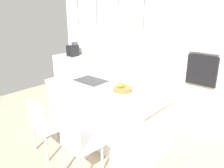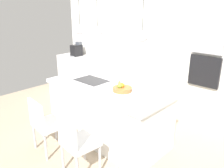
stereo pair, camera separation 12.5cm
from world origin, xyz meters
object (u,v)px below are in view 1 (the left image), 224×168
(microwave, at_px, (206,43))
(chair_near, at_px, (46,123))
(fruit_bowl, at_px, (122,88))
(coffee_machine, at_px, (73,50))
(oven, at_px, (202,70))
(chair_middle, at_px, (78,141))

(microwave, relative_size, chair_near, 0.61)
(fruit_bowl, bearing_deg, coffee_machine, 154.66)
(oven, bearing_deg, chair_near, -117.25)
(oven, relative_size, chair_middle, 0.62)
(microwave, xyz_separation_m, chair_near, (-1.31, -2.54, -1.03))
(oven, xyz_separation_m, chair_near, (-1.31, -2.54, -0.53))
(coffee_machine, bearing_deg, fruit_bowl, -25.34)
(coffee_machine, height_order, oven, oven)
(microwave, height_order, oven, microwave)
(oven, bearing_deg, microwave, 0.00)
(oven, bearing_deg, chair_middle, -102.56)
(fruit_bowl, bearing_deg, microwave, 69.53)
(microwave, bearing_deg, coffee_machine, -174.96)
(coffee_machine, height_order, chair_middle, coffee_machine)
(coffee_machine, xyz_separation_m, oven, (3.37, 0.30, -0.00))
(microwave, bearing_deg, fruit_bowl, -110.47)
(oven, height_order, chair_middle, oven)
(fruit_bowl, height_order, oven, oven)
(coffee_machine, xyz_separation_m, microwave, (3.37, 0.30, 0.50))
(fruit_bowl, relative_size, oven, 0.53)
(oven, distance_m, chair_middle, 2.66)
(fruit_bowl, relative_size, chair_middle, 0.33)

